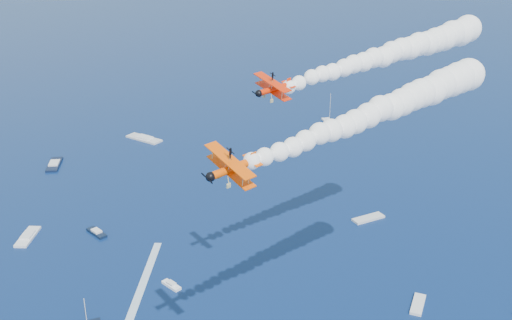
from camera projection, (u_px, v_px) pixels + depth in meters
biplane_lead at (274, 89)px, 105.00m from camera, size 8.44×9.70×7.01m
biplane_trail at (233, 168)px, 82.52m from camera, size 9.44×11.04×8.10m
smoke_trail_lead at (387, 55)px, 119.23m from camera, size 55.62×12.37×10.04m
smoke_trail_trail at (374, 113)px, 97.42m from camera, size 55.80×15.78×10.04m
spectator_boats at (105, 226)px, 180.41m from camera, size 218.70×167.23×0.70m
boat_wakes at (74, 304)px, 146.09m from camera, size 231.75×203.37×0.04m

